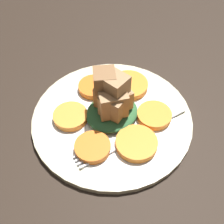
# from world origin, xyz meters

# --- Properties ---
(table_slab) EXTENTS (1.20, 1.20, 0.02)m
(table_slab) POSITION_xyz_m (0.00, 0.00, 0.01)
(table_slab) COLOR black
(table_slab) RESTS_ON ground
(plate) EXTENTS (0.26, 0.26, 0.01)m
(plate) POSITION_xyz_m (0.00, 0.00, 0.03)
(plate) COLOR beige
(plate) RESTS_ON table_slab
(carrot_slice_0) EXTENTS (0.06, 0.06, 0.01)m
(carrot_slice_0) POSITION_xyz_m (0.05, -0.04, 0.04)
(carrot_slice_0) COLOR orange
(carrot_slice_0) RESTS_ON plate
(carrot_slice_1) EXTENTS (0.07, 0.07, 0.01)m
(carrot_slice_1) POSITION_xyz_m (0.06, 0.03, 0.04)
(carrot_slice_1) COLOR orange
(carrot_slice_1) RESTS_ON plate
(carrot_slice_2) EXTENTS (0.05, 0.05, 0.01)m
(carrot_slice_2) POSITION_xyz_m (0.01, 0.07, 0.04)
(carrot_slice_2) COLOR orange
(carrot_slice_2) RESTS_ON plate
(carrot_slice_3) EXTENTS (0.06, 0.06, 0.01)m
(carrot_slice_3) POSITION_xyz_m (-0.06, 0.04, 0.04)
(carrot_slice_3) COLOR orange
(carrot_slice_3) RESTS_ON plate
(carrot_slice_4) EXTENTS (0.05, 0.05, 0.01)m
(carrot_slice_4) POSITION_xyz_m (-0.06, -0.03, 0.04)
(carrot_slice_4) COLOR orange
(carrot_slice_4) RESTS_ON plate
(carrot_slice_5) EXTENTS (0.06, 0.06, 0.01)m
(carrot_slice_5) POSITION_xyz_m (-0.01, -0.07, 0.04)
(carrot_slice_5) COLOR orange
(carrot_slice_5) RESTS_ON plate
(center_pile) EXTENTS (0.09, 0.08, 0.08)m
(center_pile) POSITION_xyz_m (0.00, 0.00, 0.06)
(center_pile) COLOR #2D6033
(center_pile) RESTS_ON plate
(fork) EXTENTS (0.20, 0.04, 0.00)m
(fork) POSITION_xyz_m (-0.00, -0.05, 0.03)
(fork) COLOR silver
(fork) RESTS_ON plate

